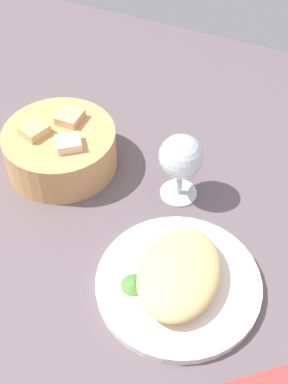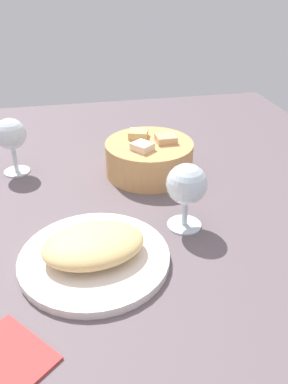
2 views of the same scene
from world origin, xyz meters
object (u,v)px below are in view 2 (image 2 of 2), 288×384
at_px(bread_basket, 149,157).
at_px(wine_glass_near, 187,187).
at_px(wine_glass_far, 11,137).
at_px(folded_napkin, 12,352).
at_px(plate, 94,258).

distance_m(bread_basket, wine_glass_near, 0.22).
bearing_deg(wine_glass_far, bread_basket, -12.47).
height_order(wine_glass_near, folded_napkin, wine_glass_near).
xyz_separation_m(plate, wine_glass_far, (-0.14, 0.35, 0.08)).
relative_size(wine_glass_near, folded_napkin, 1.12).
bearing_deg(wine_glass_near, plate, -158.42).
xyz_separation_m(wine_glass_near, folded_napkin, (-0.29, -0.22, -0.08)).
distance_m(wine_glass_near, folded_napkin, 0.37).
distance_m(plate, bread_basket, 0.32).
height_order(plate, bread_basket, bread_basket).
height_order(wine_glass_far, folded_napkin, wine_glass_far).
bearing_deg(wine_glass_near, bread_basket, 95.06).
xyz_separation_m(bread_basket, folded_napkin, (-0.27, -0.44, -0.04)).
xyz_separation_m(plate, wine_glass_near, (0.17, 0.07, 0.07)).
bearing_deg(plate, bread_basket, 61.80).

